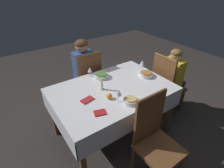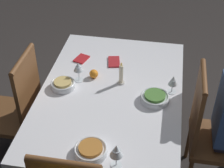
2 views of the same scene
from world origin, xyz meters
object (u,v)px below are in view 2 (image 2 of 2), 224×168
Objects in this scene: chair_south at (209,130)px; chair_north at (18,107)px; napkin_spare_side at (82,59)px; bowl_west at (91,150)px; wine_glass_west at (116,151)px; wine_glass_north at (78,68)px; bowl_south at (155,98)px; wine_glass_south at (173,81)px; bowl_north at (63,84)px; napkin_red_folded at (114,62)px; dining_table at (111,101)px; candle_centerpiece at (121,75)px; orange_fruit at (94,74)px.

chair_north is (-0.01, 1.43, 0.00)m from chair_south.
bowl_west is at bearing -162.87° from napkin_spare_side.
wine_glass_west is 0.82m from wine_glass_north.
bowl_south is 1.41× the size of napkin_spare_side.
chair_north reaches higher than wine_glass_north.
wine_glass_south is at bearing -111.81° from napkin_spare_side.
bowl_north is at bearing 94.24° from chair_north.
napkin_red_folded is at bearing 62.67° from chair_south.
bowl_south is (-0.02, 0.41, 0.25)m from chair_south.
wine_glass_west is at bearing -110.58° from bowl_west.
bowl_west is (-0.57, 0.01, 0.12)m from dining_table.
bowl_west reaches higher than napkin_spare_side.
bowl_south is 1.02× the size of bowl_west.
bowl_north is (0.56, 0.33, 0.00)m from bowl_west.
wine_glass_west reaches higher than wine_glass_north.
wine_glass_north is 0.86× the size of candle_centerpiece.
wine_glass_west reaches higher than bowl_north.
bowl_west is 1.21× the size of napkin_red_folded.
wine_glass_north is at bearing -42.11° from bowl_north.
chair_north reaches higher than bowl_north.
napkin_red_folded is (0.27, -0.21, -0.11)m from wine_glass_north.
bowl_north is at bearing 137.89° from wine_glass_north.
napkin_red_folded is at bearing 10.42° from wine_glass_west.
bowl_south is at bearing -139.24° from napkin_red_folded.
chair_north is 5.79× the size of bowl_north.
bowl_south is at bearing 89.70° from chair_north.
candle_centerpiece is at bearing -25.92° from dining_table.
candle_centerpiece is 1.12× the size of napkin_red_folded.
bowl_west is 0.93m from napkin_red_folded.
wine_glass_west is (-0.70, 0.28, 0.02)m from wine_glass_south.
orange_fruit is (0.15, 0.15, 0.12)m from dining_table.
chair_south is 1.00× the size of chair_north.
bowl_west is 2.97× the size of orange_fruit.
wine_glass_north is 1.10× the size of napkin_spare_side.
chair_south is 6.13× the size of wine_glass_west.
wine_glass_south is 2.14× the size of orange_fruit.
bowl_south is at bearing -123.36° from napkin_spare_side.
chair_south is 0.88m from napkin_red_folded.
napkin_spare_side is at bearing 55.09° from candle_centerpiece.
bowl_north is 1.12× the size of wine_glass_north.
wine_glass_south is at bearing -96.33° from candle_centerpiece.
chair_south is 5.56× the size of candle_centerpiece.
napkin_red_folded is (0.22, -0.11, -0.03)m from orange_fruit.
napkin_spare_side is (0.27, 0.05, -0.11)m from wine_glass_north.
bowl_west is (-0.53, -0.70, 0.25)m from chair_north.
bowl_west is 0.73m from orange_fruit.
dining_table is 0.38m from napkin_red_folded.
chair_north is 0.84m from candle_centerpiece.
wine_glass_west is (-0.06, -0.16, 0.09)m from bowl_west.
bowl_south is at bearing -15.96° from wine_glass_west.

